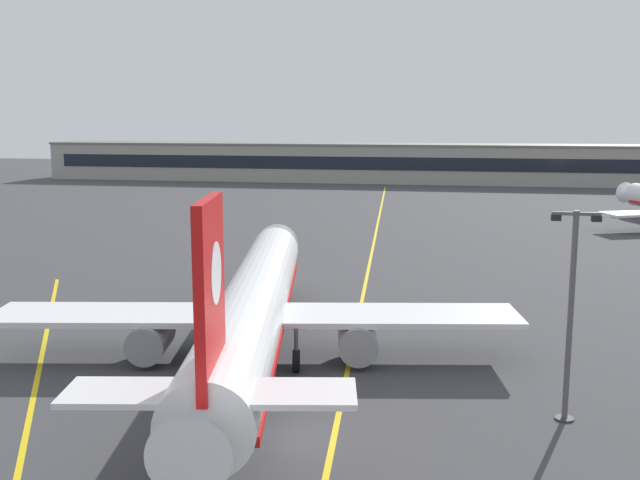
{
  "coord_description": "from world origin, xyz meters",
  "views": [
    {
      "loc": [
        7.11,
        -30.8,
        14.64
      ],
      "look_at": [
        -1.02,
        14.2,
        6.85
      ],
      "focal_mm": 41.09,
      "sensor_mm": 36.0,
      "label": 1
    }
  ],
  "objects": [
    {
      "name": "ground_plane",
      "position": [
        0.0,
        0.0,
        0.0
      ],
      "size": [
        400.0,
        400.0,
        0.0
      ],
      "primitive_type": "plane",
      "color": "#3D3D3F"
    },
    {
      "name": "taxiway_centreline",
      "position": [
        0.0,
        30.0,
        0.0
      ],
      "size": [
        13.11,
        179.56,
        0.01
      ],
      "primitive_type": "cube",
      "rotation": [
        0.0,
        0.0,
        0.07
      ],
      "color": "yellow",
      "rests_on": "ground"
    },
    {
      "name": "taxiway_lead_in_stripe",
      "position": [
        -14.0,
        2.0,
        0.0
      ],
      "size": [
        27.92,
        53.38,
        0.01
      ],
      "primitive_type": "cube",
      "rotation": [
        0.0,
        0.0,
        0.48
      ],
      "color": "yellow",
      "rests_on": "ground"
    },
    {
      "name": "airliner_foreground",
      "position": [
        -4.31,
        10.19,
        3.37
      ],
      "size": [
        32.35,
        41.36,
        11.65
      ],
      "color": "white",
      "rests_on": "ground"
    },
    {
      "name": "apron_lamp_post",
      "position": [
        12.86,
        4.51,
        5.43
      ],
      "size": [
        2.24,
        0.9,
        10.28
      ],
      "color": "#515156",
      "rests_on": "ground"
    },
    {
      "name": "terminal_building",
      "position": [
        -2.9,
        132.35,
        4.27
      ],
      "size": [
        164.55,
        12.4,
        8.52
      ],
      "color": "#9E998E",
      "rests_on": "ground"
    }
  ]
}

